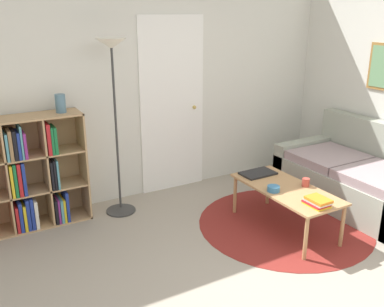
# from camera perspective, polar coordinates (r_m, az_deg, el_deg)

# --- Properties ---
(wall_back) EXTENTS (7.56, 0.11, 2.60)m
(wall_back) POSITION_cam_1_polar(r_m,az_deg,el_deg) (4.88, -5.24, 9.27)
(wall_back) COLOR silver
(wall_back) RESTS_ON ground_plane
(rug) EXTENTS (1.74, 1.74, 0.01)m
(rug) POSITION_cam_1_polar(r_m,az_deg,el_deg) (4.52, 12.21, -9.11)
(rug) COLOR maroon
(rug) RESTS_ON ground_plane
(bookshelf) EXTENTS (1.14, 0.34, 1.12)m
(bookshelf) POSITION_cam_1_polar(r_m,az_deg,el_deg) (4.47, -21.91, -2.85)
(bookshelf) COLOR tan
(bookshelf) RESTS_ON ground_plane
(floor_lamp) EXTENTS (0.32, 0.32, 1.82)m
(floor_lamp) POSITION_cam_1_polar(r_m,az_deg,el_deg) (4.31, -10.50, 10.35)
(floor_lamp) COLOR #333333
(floor_lamp) RESTS_ON ground_plane
(couch) EXTENTS (0.95, 1.72, 0.88)m
(couch) POSITION_cam_1_polar(r_m,az_deg,el_deg) (5.16, 21.57, -3.10)
(couch) COLOR gray
(couch) RESTS_ON ground_plane
(coffee_table) EXTENTS (0.53, 1.14, 0.44)m
(coffee_table) POSITION_cam_1_polar(r_m,az_deg,el_deg) (4.27, 12.40, -4.98)
(coffee_table) COLOR #AD7F51
(coffee_table) RESTS_ON ground_plane
(laptop) EXTENTS (0.36, 0.23, 0.02)m
(laptop) POSITION_cam_1_polar(r_m,az_deg,el_deg) (4.54, 8.78, -2.62)
(laptop) COLOR black
(laptop) RESTS_ON coffee_table
(bowl) EXTENTS (0.12, 0.12, 0.05)m
(bowl) POSITION_cam_1_polar(r_m,az_deg,el_deg) (4.14, 10.81, -4.63)
(bowl) COLOR teal
(bowl) RESTS_ON coffee_table
(book_stack_on_table) EXTENTS (0.17, 0.22, 0.07)m
(book_stack_on_table) POSITION_cam_1_polar(r_m,az_deg,el_deg) (3.93, 16.38, -6.19)
(book_stack_on_table) COLOR gold
(book_stack_on_table) RESTS_ON coffee_table
(cup) EXTENTS (0.07, 0.07, 0.08)m
(cup) POSITION_cam_1_polar(r_m,az_deg,el_deg) (4.32, 14.93, -3.74)
(cup) COLOR #A33D33
(cup) RESTS_ON coffee_table
(vase_on_shelf) EXTENTS (0.10, 0.10, 0.18)m
(vase_on_shelf) POSITION_cam_1_polar(r_m,az_deg,el_deg) (4.36, -17.13, 6.40)
(vase_on_shelf) COLOR slate
(vase_on_shelf) RESTS_ON bookshelf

